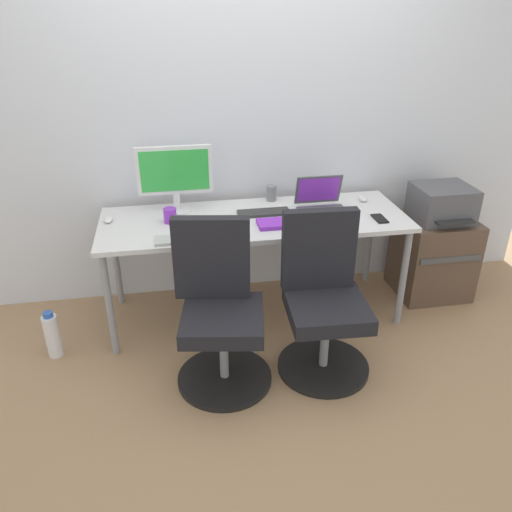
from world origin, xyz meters
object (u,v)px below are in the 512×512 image
(side_cabinet, at_px, (433,256))
(coffee_mug, at_px, (170,215))
(office_chair_left, at_px, (219,312))
(open_laptop, at_px, (321,203))
(office_chair_right, at_px, (323,302))
(desktop_monitor, at_px, (175,174))
(water_bottle_on_floor, at_px, (52,335))
(printer, at_px, (442,203))

(side_cabinet, distance_m, coffee_mug, 1.92)
(office_chair_left, distance_m, open_laptop, 1.06)
(side_cabinet, bearing_deg, office_chair_right, -147.15)
(desktop_monitor, bearing_deg, water_bottle_on_floor, -150.06)
(office_chair_left, relative_size, water_bottle_on_floor, 3.03)
(desktop_monitor, height_order, coffee_mug, desktop_monitor)
(side_cabinet, bearing_deg, desktop_monitor, 175.40)
(office_chair_right, height_order, open_laptop, office_chair_right)
(office_chair_left, relative_size, open_laptop, 3.03)
(side_cabinet, bearing_deg, open_laptop, -178.82)
(desktop_monitor, bearing_deg, office_chair_left, -77.78)
(side_cabinet, distance_m, desktop_monitor, 1.94)
(coffee_mug, bearing_deg, open_laptop, 1.35)
(desktop_monitor, relative_size, coffee_mug, 5.22)
(water_bottle_on_floor, bearing_deg, office_chair_left, -19.51)
(office_chair_left, distance_m, printer, 1.79)
(printer, bearing_deg, water_bottle_on_floor, -173.03)
(office_chair_right, distance_m, coffee_mug, 1.09)
(desktop_monitor, distance_m, open_laptop, 0.97)
(printer, bearing_deg, office_chair_right, -147.19)
(open_laptop, relative_size, coffee_mug, 3.37)
(office_chair_right, distance_m, water_bottle_on_floor, 1.64)
(water_bottle_on_floor, height_order, open_laptop, open_laptop)
(office_chair_right, relative_size, desktop_monitor, 1.96)
(water_bottle_on_floor, bearing_deg, side_cabinet, 6.99)
(printer, relative_size, open_laptop, 1.29)
(water_bottle_on_floor, bearing_deg, printer, 6.97)
(office_chair_right, relative_size, coffee_mug, 10.22)
(side_cabinet, bearing_deg, office_chair_left, -157.66)
(office_chair_left, xyz_separation_m, water_bottle_on_floor, (-0.99, 0.35, -0.28))
(office_chair_right, height_order, printer, office_chair_right)
(side_cabinet, height_order, coffee_mug, coffee_mug)
(office_chair_right, height_order, desktop_monitor, desktop_monitor)
(office_chair_right, distance_m, printer, 1.27)
(office_chair_left, bearing_deg, open_laptop, 40.77)
(open_laptop, bearing_deg, office_chair_right, -103.98)
(office_chair_right, relative_size, open_laptop, 3.03)
(office_chair_left, height_order, side_cabinet, office_chair_left)
(open_laptop, bearing_deg, office_chair_left, -139.23)
(open_laptop, height_order, coffee_mug, open_laptop)
(office_chair_right, bearing_deg, printer, 32.81)
(printer, relative_size, water_bottle_on_floor, 1.29)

